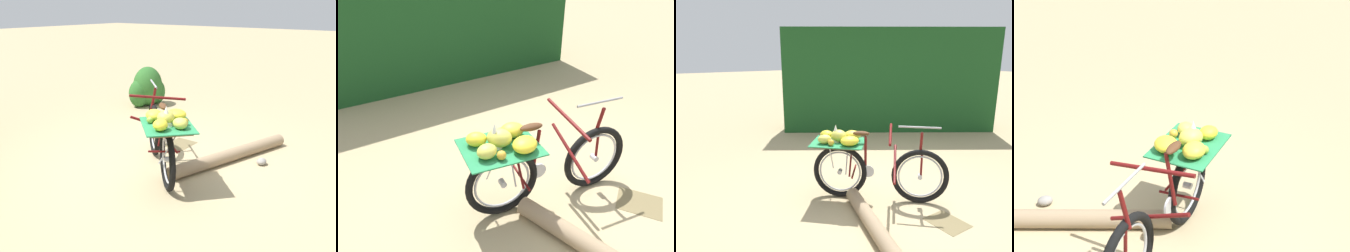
# 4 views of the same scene
# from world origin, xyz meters

# --- Properties ---
(bicycle) EXTENTS (1.43, 1.51, 1.03)m
(bicycle) POSITION_xyz_m (0.02, -0.29, 0.52)
(bicycle) COLOR black
(bicycle) RESTS_ON ground_plane
(fallen_log) EXTENTS (1.98, 0.78, 0.17)m
(fallen_log) POSITION_xyz_m (0.91, -0.78, 0.09)
(fallen_log) COLOR #937A5B
(fallen_log) RESTS_ON ground_plane
(path_stone) EXTENTS (0.15, 0.12, 0.09)m
(path_stone) POSITION_xyz_m (1.04, -1.17, 0.05)
(path_stone) COLOR gray
(path_stone) RESTS_ON ground_plane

